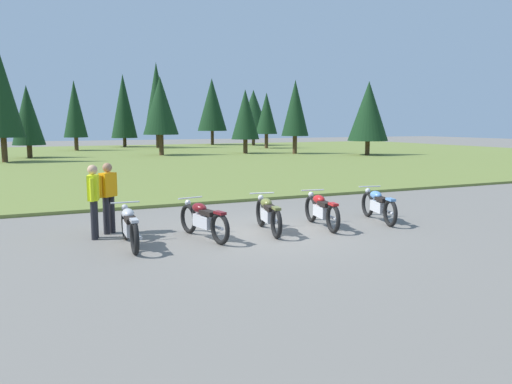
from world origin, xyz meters
The scene contains 10 objects.
ground_plane centered at (0.00, 0.00, 0.00)m, with size 140.00×140.00×0.00m, color slate.
grass_moorland centered at (0.00, 26.56, 0.05)m, with size 80.00×44.00×0.10m, color olive.
forest_treeline centered at (6.87, 35.02, 4.19)m, with size 39.32×26.84×8.69m.
motorcycle_silver centered at (-3.22, -0.07, 0.44)m, with size 0.62×2.10×0.88m.
motorcycle_maroon centered at (-1.57, 0.02, 0.44)m, with size 0.71×2.08×0.88m.
motorcycle_olive centered at (0.07, 0.05, 0.44)m, with size 0.66×2.08×0.88m.
motorcycle_red centered at (1.53, 0.01, 0.44)m, with size 0.62×2.09×0.88m.
motorcycle_sky_blue centered at (3.30, 0.03, 0.44)m, with size 0.74×2.06×0.88m.
rider_with_back_turned centered at (-3.79, 1.01, 0.95)m, with size 0.30×0.54×1.67m.
rider_checking_bike centered at (-3.41, 1.44, 0.95)m, with size 0.46×0.39×1.67m.
Camera 1 is at (-5.09, -10.61, 2.58)m, focal length 35.42 mm.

